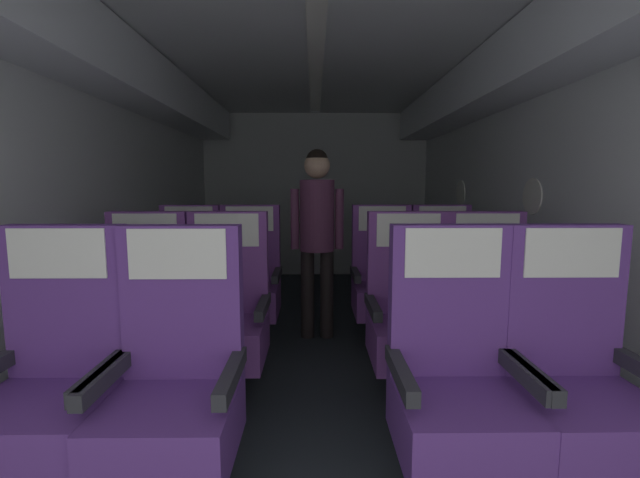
{
  "coord_description": "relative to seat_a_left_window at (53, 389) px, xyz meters",
  "views": [
    {
      "loc": [
        -0.01,
        -0.04,
        1.26
      ],
      "look_at": [
        0.03,
        3.12,
        0.86
      ],
      "focal_mm": 23.99,
      "sensor_mm": 36.0,
      "label": 1
    }
  ],
  "objects": [
    {
      "name": "fuselage_shell",
      "position": [
        1.04,
        1.67,
        1.18
      ],
      "size": [
        3.23,
        6.0,
        2.3
      ],
      "color": "silver",
      "rests_on": "ground"
    },
    {
      "name": "seat_a_right_window",
      "position": [
        1.57,
        -0.01,
        0.0
      ],
      "size": [
        0.51,
        0.5,
        1.1
      ],
      "color": "#38383D",
      "rests_on": "ground"
    },
    {
      "name": "seat_a_left_window",
      "position": [
        0.0,
        0.0,
        0.0
      ],
      "size": [
        0.51,
        0.5,
        1.1
      ],
      "color": "#38383D",
      "rests_on": "ground"
    },
    {
      "name": "seat_a_left_aisle",
      "position": [
        0.48,
        -0.02,
        0.0
      ],
      "size": [
        0.51,
        0.5,
        1.1
      ],
      "color": "#38383D",
      "rests_on": "ground"
    },
    {
      "name": "seat_b_left_aisle",
      "position": [
        0.49,
        0.89,
        0.0
      ],
      "size": [
        0.51,
        0.5,
        1.1
      ],
      "color": "#38383D",
      "rests_on": "ground"
    },
    {
      "name": "flight_attendant",
      "position": [
        1.04,
        1.86,
        0.48
      ],
      "size": [
        0.43,
        0.28,
        1.54
      ],
      "rotation": [
        0.0,
        0.0,
        -0.18
      ],
      "color": "black",
      "rests_on": "ground"
    },
    {
      "name": "seat_b_right_aisle",
      "position": [
        2.07,
        0.87,
        0.0
      ],
      "size": [
        0.51,
        0.5,
        1.1
      ],
      "color": "#38383D",
      "rests_on": "ground"
    },
    {
      "name": "seat_c_left_window",
      "position": [
        0.01,
        1.77,
        0.0
      ],
      "size": [
        0.51,
        0.5,
        1.1
      ],
      "color": "#38383D",
      "rests_on": "ground"
    },
    {
      "name": "seat_b_right_window",
      "position": [
        1.59,
        0.87,
        0.0
      ],
      "size": [
        0.51,
        0.5,
        1.1
      ],
      "color": "#38383D",
      "rests_on": "ground"
    },
    {
      "name": "seat_b_left_window",
      "position": [
        -0.0,
        0.89,
        0.0
      ],
      "size": [
        0.51,
        0.5,
        1.1
      ],
      "color": "#38383D",
      "rests_on": "ground"
    },
    {
      "name": "seat_c_right_aisle",
      "position": [
        2.07,
        1.79,
        0.0
      ],
      "size": [
        0.51,
        0.5,
        1.1
      ],
      "color": "#38383D",
      "rests_on": "ground"
    },
    {
      "name": "seat_a_right_aisle",
      "position": [
        2.05,
        -0.01,
        0.0
      ],
      "size": [
        0.51,
        0.5,
        1.1
      ],
      "color": "#38383D",
      "rests_on": "ground"
    },
    {
      "name": "ground",
      "position": [
        1.03,
        1.43,
        -0.48
      ],
      "size": [
        3.35,
        6.35,
        0.02
      ],
      "primitive_type": "cube",
      "color": "#23282D"
    },
    {
      "name": "seat_c_left_aisle",
      "position": [
        0.49,
        1.78,
        0.0
      ],
      "size": [
        0.51,
        0.5,
        1.1
      ],
      "color": "#38383D",
      "rests_on": "ground"
    },
    {
      "name": "seat_c_right_window",
      "position": [
        1.58,
        1.79,
        0.0
      ],
      "size": [
        0.51,
        0.5,
        1.1
      ],
      "color": "#38383D",
      "rests_on": "ground"
    }
  ]
}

